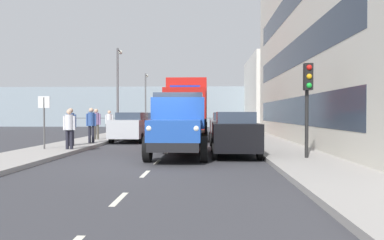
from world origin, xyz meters
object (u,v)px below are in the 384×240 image
at_px(car_grey_kerbside_1, 227,128).
at_px(car_silver_oppositeside_0, 132,126).
at_px(lamp_post_far, 146,95).
at_px(pedestrian_strolling, 71,124).
at_px(pedestrian_by_lamp, 91,122).
at_px(pedestrian_couple_b, 69,126).
at_px(car_maroon_oppositeside_2, 159,122).
at_px(car_black_kerbside_near, 234,133).
at_px(lamp_post_promenade, 118,83).
at_px(pedestrian_near_railing, 109,121).
at_px(car_navy_oppositeside_1, 149,123).
at_px(pedestrian_with_bag, 96,121).
at_px(street_sign, 44,113).
at_px(lorry_cargo_red, 188,107).
at_px(traffic_light_near, 308,90).
at_px(truck_vintage_blue, 179,126).

xyz_separation_m(car_grey_kerbside_1, car_silver_oppositeside_0, (5.54, -1.62, 0.00)).
distance_m(car_silver_oppositeside_0, lamp_post_far, 17.19).
relative_size(pedestrian_strolling, pedestrian_by_lamp, 0.98).
bearing_deg(pedestrian_couple_b, car_grey_kerbside_1, -146.76).
bearing_deg(car_maroon_oppositeside_2, car_black_kerbside_near, 106.56).
bearing_deg(lamp_post_promenade, pedestrian_by_lamp, 94.41).
bearing_deg(car_grey_kerbside_1, pedestrian_near_railing, -26.83).
distance_m(car_grey_kerbside_1, pedestrian_by_lamp, 7.15).
xyz_separation_m(car_navy_oppositeside_1, lamp_post_far, (2.13, -10.70, 2.75)).
bearing_deg(pedestrian_with_bag, car_navy_oppositeside_1, -106.55).
distance_m(pedestrian_near_railing, street_sign, 8.25).
bearing_deg(car_grey_kerbside_1, car_maroon_oppositeside_2, -67.56).
xyz_separation_m(lorry_cargo_red, traffic_light_near, (-4.69, 11.29, 0.40)).
xyz_separation_m(pedestrian_couple_b, pedestrian_near_railing, (0.63, -8.32, 0.01)).
height_order(car_silver_oppositeside_0, pedestrian_near_railing, pedestrian_near_railing).
xyz_separation_m(car_black_kerbside_near, pedestrian_near_railing, (7.52, -9.02, 0.26)).
bearing_deg(lamp_post_far, traffic_light_near, 111.41).
bearing_deg(lamp_post_promenade, pedestrian_couple_b, 93.81).
height_order(car_black_kerbside_near, traffic_light_near, traffic_light_near).
relative_size(pedestrian_near_railing, lamp_post_promenade, 0.27).
height_order(car_silver_oppositeside_0, lamp_post_far, lamp_post_far).
relative_size(car_silver_oppositeside_0, lamp_post_far, 0.81).
bearing_deg(pedestrian_couple_b, lamp_post_promenade, -86.19).
bearing_deg(car_silver_oppositeside_0, pedestrian_near_railing, -47.81).
xyz_separation_m(truck_vintage_blue, car_maroon_oppositeside_2, (3.40, -19.32, -0.28)).
bearing_deg(pedestrian_by_lamp, truck_vintage_blue, 136.69).
xyz_separation_m(traffic_light_near, lamp_post_far, (10.00, -25.50, 1.17)).
bearing_deg(car_black_kerbside_near, lamp_post_far, -72.05).
xyz_separation_m(car_maroon_oppositeside_2, pedestrian_strolling, (1.88, 16.43, 0.29)).
bearing_deg(truck_vintage_blue, traffic_light_near, 165.61).
relative_size(truck_vintage_blue, car_silver_oppositeside_0, 1.21).
distance_m(pedestrian_near_railing, lamp_post_far, 14.86).
bearing_deg(pedestrian_strolling, lamp_post_promenade, -88.78).
bearing_deg(pedestrian_by_lamp, car_silver_oppositeside_0, -116.91).
relative_size(car_silver_oppositeside_0, pedestrian_near_railing, 2.73).
height_order(car_navy_oppositeside_1, pedestrian_with_bag, pedestrian_with_bag).
bearing_deg(lamp_post_promenade, lamp_post_far, -89.79).
height_order(car_navy_oppositeside_1, street_sign, street_sign).
bearing_deg(car_navy_oppositeside_1, lamp_post_promenade, 30.19).
distance_m(car_navy_oppositeside_1, pedestrian_strolling, 10.94).
xyz_separation_m(lorry_cargo_red, car_black_kerbside_near, (-2.36, 9.46, -1.18)).
xyz_separation_m(lamp_post_promenade, lamp_post_far, (0.04, -11.91, -0.27)).
height_order(pedestrian_strolling, pedestrian_with_bag, pedestrian_with_bag).
xyz_separation_m(car_grey_kerbside_1, lamp_post_promenade, (7.63, -6.55, 3.01)).
height_order(pedestrian_near_railing, traffic_light_near, traffic_light_near).
distance_m(car_maroon_oppositeside_2, lamp_post_far, 6.12).
xyz_separation_m(car_navy_oppositeside_1, street_sign, (2.48, 12.17, 0.79)).
bearing_deg(pedestrian_with_bag, truck_vintage_blue, 127.66).
bearing_deg(truck_vintage_blue, lamp_post_promenade, -66.21).
xyz_separation_m(pedestrian_couple_b, traffic_light_near, (-9.22, 2.53, 1.33)).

